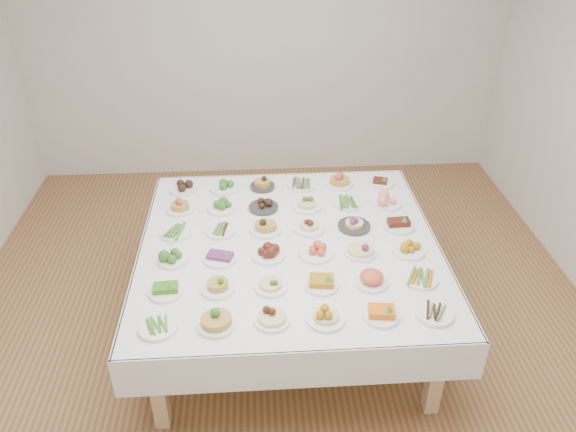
{
  "coord_description": "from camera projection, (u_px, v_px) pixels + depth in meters",
  "views": [
    {
      "loc": [
        -0.14,
        -3.29,
        2.99
      ],
      "look_at": [
        0.08,
        0.06,
        0.88
      ],
      "focal_mm": 35.0,
      "sensor_mm": 36.0,
      "label": 1
    }
  ],
  "objects": [
    {
      "name": "dish_9",
      "position": [
        322.0,
        281.0,
        3.49
      ],
      "size": [
        0.21,
        0.21,
        0.1
      ],
      "color": "white",
      "rests_on": "display_table"
    },
    {
      "name": "dish_5",
      "position": [
        434.0,
        313.0,
        3.27
      ],
      "size": [
        0.22,
        0.22,
        0.05
      ],
      "color": "white",
      "rests_on": "display_table"
    },
    {
      "name": "dish_27",
      "position": [
        307.0,
        202.0,
        4.28
      ],
      "size": [
        0.22,
        0.22,
        0.12
      ],
      "color": "white",
      "rests_on": "display_table"
    },
    {
      "name": "dish_11",
      "position": [
        421.0,
        278.0,
        3.54
      ],
      "size": [
        0.21,
        0.21,
        0.05
      ],
      "color": "white",
      "rests_on": "display_table"
    },
    {
      "name": "dish_14",
      "position": [
        268.0,
        251.0,
        3.75
      ],
      "size": [
        0.22,
        0.22,
        0.1
      ],
      "color": "white",
      "rests_on": "display_table"
    },
    {
      "name": "dish_35",
      "position": [
        380.0,
        181.0,
        4.61
      ],
      "size": [
        0.22,
        0.22,
        0.09
      ],
      "color": "white",
      "rests_on": "display_table"
    },
    {
      "name": "dish_17",
      "position": [
        409.0,
        248.0,
        3.8
      ],
      "size": [
        0.22,
        0.22,
        0.09
      ],
      "color": "white",
      "rests_on": "display_table"
    },
    {
      "name": "dish_10",
      "position": [
        372.0,
        277.0,
        3.5
      ],
      "size": [
        0.2,
        0.2,
        0.11
      ],
      "color": "white",
      "rests_on": "display_table"
    },
    {
      "name": "dish_7",
      "position": [
        218.0,
        284.0,
        3.45
      ],
      "size": [
        0.2,
        0.2,
        0.11
      ],
      "color": "white",
      "rests_on": "display_table"
    },
    {
      "name": "display_table",
      "position": [
        289.0,
        251.0,
        3.95
      ],
      "size": [
        2.08,
        2.08,
        0.75
      ],
      "color": "white",
      "rests_on": "ground"
    },
    {
      "name": "dish_6",
      "position": [
        166.0,
        289.0,
        3.44
      ],
      "size": [
        0.21,
        0.21,
        0.09
      ],
      "color": "white",
      "rests_on": "display_table"
    },
    {
      "name": "dish_33",
      "position": [
        301.0,
        184.0,
        4.58
      ],
      "size": [
        0.23,
        0.23,
        0.06
      ],
      "color": "white",
      "rests_on": "display_table"
    },
    {
      "name": "dish_13",
      "position": [
        220.0,
        255.0,
        3.72
      ],
      "size": [
        0.21,
        0.21,
        0.09
      ],
      "color": "white",
      "rests_on": "display_table"
    },
    {
      "name": "dish_4",
      "position": [
        381.0,
        312.0,
        3.25
      ],
      "size": [
        0.21,
        0.21,
        0.1
      ],
      "color": "white",
      "rests_on": "display_table"
    },
    {
      "name": "dish_32",
      "position": [
        262.0,
        183.0,
        4.55
      ],
      "size": [
        0.2,
        0.2,
        0.11
      ],
      "color": "#2F2D2A",
      "rests_on": "display_table"
    },
    {
      "name": "dish_34",
      "position": [
        340.0,
        180.0,
        4.58
      ],
      "size": [
        0.21,
        0.21,
        0.12
      ],
      "color": "white",
      "rests_on": "display_table"
    },
    {
      "name": "room_envelope",
      "position": [
        275.0,
        89.0,
        3.41
      ],
      "size": [
        5.02,
        5.02,
        2.81
      ],
      "color": "#996640",
      "rests_on": "ground"
    },
    {
      "name": "dish_16",
      "position": [
        361.0,
        246.0,
        3.77
      ],
      "size": [
        0.24,
        0.24,
        0.13
      ],
      "color": "white",
      "rests_on": "display_table"
    },
    {
      "name": "dish_18",
      "position": [
        176.0,
        232.0,
        3.99
      ],
      "size": [
        0.23,
        0.21,
        0.05
      ],
      "color": "white",
      "rests_on": "display_table"
    },
    {
      "name": "dish_15",
      "position": [
        316.0,
        250.0,
        3.77
      ],
      "size": [
        0.23,
        0.23,
        0.09
      ],
      "color": "white",
      "rests_on": "display_table"
    },
    {
      "name": "dish_1",
      "position": [
        216.0,
        317.0,
        3.17
      ],
      "size": [
        0.25,
        0.24,
        0.14
      ],
      "color": "white",
      "rests_on": "display_table"
    },
    {
      "name": "dish_31",
      "position": [
        224.0,
        186.0,
        4.53
      ],
      "size": [
        0.23,
        0.23,
        0.1
      ],
      "color": "white",
      "rests_on": "display_table"
    },
    {
      "name": "dish_19",
      "position": [
        221.0,
        230.0,
        4.01
      ],
      "size": [
        0.22,
        0.22,
        0.05
      ],
      "color": "white",
      "rests_on": "display_table"
    },
    {
      "name": "dish_20",
      "position": [
        266.0,
        224.0,
        4.01
      ],
      "size": [
        0.22,
        0.22,
        0.13
      ],
      "color": "white",
      "rests_on": "display_table"
    },
    {
      "name": "dish_30",
      "position": [
        184.0,
        187.0,
        4.51
      ],
      "size": [
        0.22,
        0.22,
        0.09
      ],
      "color": "white",
      "rests_on": "display_table"
    },
    {
      "name": "dish_26",
      "position": [
        263.0,
        204.0,
        4.28
      ],
      "size": [
        0.22,
        0.22,
        0.09
      ],
      "color": "#2F2D2A",
      "rests_on": "display_table"
    },
    {
      "name": "dish_21",
      "position": [
        309.0,
        225.0,
        4.03
      ],
      "size": [
        0.22,
        0.22,
        0.11
      ],
      "color": "white",
      "rests_on": "display_table"
    },
    {
      "name": "dish_25",
      "position": [
        222.0,
        205.0,
        4.27
      ],
      "size": [
        0.22,
        0.22,
        0.1
      ],
      "color": "white",
      "rests_on": "display_table"
    },
    {
      "name": "dish_29",
      "position": [
        387.0,
        199.0,
        4.32
      ],
      "size": [
        0.21,
        0.21,
        0.11
      ],
      "color": "white",
      "rests_on": "display_table"
    },
    {
      "name": "dish_24",
      "position": [
        180.0,
        206.0,
        4.25
      ],
      "size": [
        0.2,
        0.2,
        0.11
      ],
      "color": "white",
      "rests_on": "display_table"
    },
    {
      "name": "dish_28",
      "position": [
        347.0,
        203.0,
        4.33
      ],
      "size": [
        0.2,
        0.2,
        0.05
      ],
      "color": "white",
      "rests_on": "display_table"
    },
    {
      "name": "dish_23",
      "position": [
        399.0,
        223.0,
        4.06
      ],
      "size": [
        0.23,
        0.23,
        0.1
      ],
      "color": "white",
      "rests_on": "display_table"
    },
    {
      "name": "dish_22",
      "position": [
        354.0,
        222.0,
        4.05
      ],
      "size": [
        0.23,
        0.23,
        0.12
      ],
      "color": "#2F2D2A",
      "rests_on": "display_table"
    },
    {
      "name": "dish_2",
      "position": [
        272.0,
        315.0,
        3.21
      ],
      "size": [
        0.2,
        0.2,
        0.11
      ],
      "color": "white",
      "rests_on": "display_table"
    },
    {
      "name": "dish_3",
      "position": [
        326.0,
        312.0,
        3.21
      ],
      "size": [
        0.25,
        0.25,
        0.13
      ],
      "color": "white",
      "rests_on": "display_table"
    },
    {
      "name": "dish_12",
      "position": [
        173.0,
        256.0,
        3.71
      ],
      "size": [
        0.2,
        0.2,
        0.1
      ],
      "color": "white",
      "rests_on": "display_table"
    },
    {
      "name": "dish_8",
      "position": [
        271.0,
        283.0,
        3.47
      ],
      "size": [
        0.2,
        0.2,
        0.1
      ],
      "color": "white",
      "rests_on": "display_table"
    },
    {
      "name": "dish_0",
      "position": [
        158.0,
        326.0,
        3.18
      ],
      "size": [
        0.22,
        0.22,
        0.05
      ],
      "color": "white",
      "rests_on": "display_table"
    }
  ]
}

